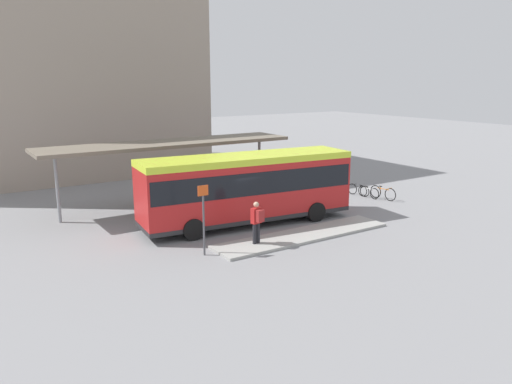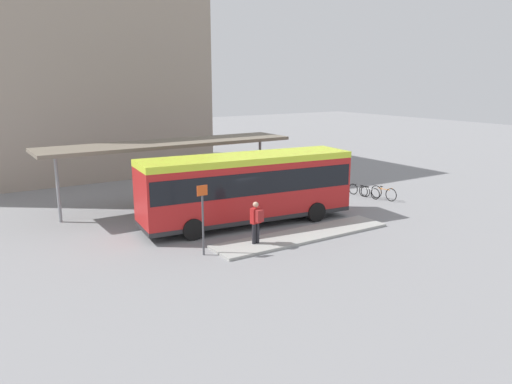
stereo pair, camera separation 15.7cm
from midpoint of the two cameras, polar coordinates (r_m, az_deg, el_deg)
ground_plane at (r=23.89m, az=-1.21°, el=-3.63°), size 120.00×120.00×0.00m
curb_island at (r=22.04m, az=5.22°, el=-4.95°), size 8.48×1.80×0.12m
city_bus at (r=23.42m, az=-1.21°, el=0.89°), size 10.35×3.52×3.30m
pedestrian_waiting at (r=20.40m, az=-0.10°, el=-3.21°), size 0.46×0.50×1.77m
bicycle_orange at (r=29.41m, az=14.15°, el=-0.09°), size 0.48×1.76×0.76m
bicycle_white at (r=29.64m, az=12.59°, el=-0.01°), size 0.48×1.53×0.66m
bicycle_black at (r=30.09m, az=11.48°, el=0.24°), size 0.48×1.52×0.66m
station_shelter at (r=26.90m, az=-10.11°, el=5.38°), size 13.56×2.93×3.50m
potted_planter_near_shelter at (r=26.46m, az=-2.36°, el=-0.44°), size 0.79×0.79×1.32m
platform_sign at (r=19.38m, az=-6.24°, el=-2.84°), size 0.44×0.08×2.80m
station_building at (r=39.40m, az=-22.85°, el=15.81°), size 19.56×11.50×18.93m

